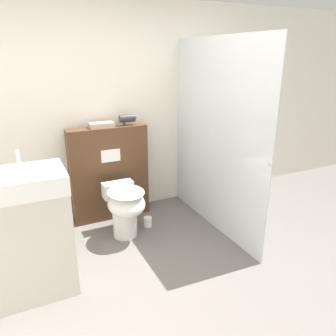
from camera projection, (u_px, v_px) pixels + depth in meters
ground_plane at (202, 290)px, 2.77m from camera, size 12.00×12.00×0.00m
wall_back at (125, 111)px, 3.93m from camera, size 8.00×0.06×2.50m
partition_panel at (109, 173)px, 3.87m from camera, size 0.91×0.22×1.11m
shower_glass at (216, 138)px, 3.52m from camera, size 0.04×1.74×2.07m
toilet at (125, 207)px, 3.48m from camera, size 0.39×0.58×0.56m
sink_vanity at (30, 233)px, 2.63m from camera, size 0.63×0.50×1.19m
hair_drier at (128, 118)px, 3.76m from camera, size 0.21×0.09×0.12m
folded_towel at (101, 125)px, 3.66m from camera, size 0.27×0.15×0.05m
spare_toilet_roll at (148, 222)px, 3.79m from camera, size 0.10×0.10×0.11m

